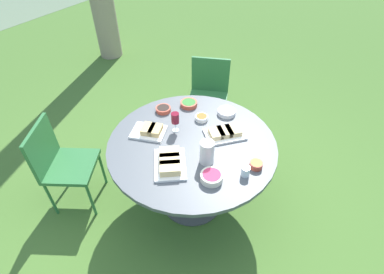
% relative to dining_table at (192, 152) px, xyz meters
% --- Properties ---
extents(ground_plane, '(40.00, 40.00, 0.00)m').
position_rel_dining_table_xyz_m(ground_plane, '(0.00, 0.00, -0.66)').
color(ground_plane, '#446B2B').
extents(dining_table, '(1.39, 1.39, 0.78)m').
position_rel_dining_table_xyz_m(dining_table, '(0.00, 0.00, 0.00)').
color(dining_table, '#4C4C51').
rests_on(dining_table, ground_plane).
extents(chair_near_left, '(0.56, 0.57, 0.89)m').
position_rel_dining_table_xyz_m(chair_near_left, '(1.08, 0.47, -0.14)').
color(chair_near_left, '#2D6B38').
rests_on(chair_near_left, ground_plane).
extents(chair_near_right, '(0.59, 0.59, 0.89)m').
position_rel_dining_table_xyz_m(chair_near_right, '(-0.61, 1.01, -0.14)').
color(chair_near_right, '#2D6B38').
rests_on(chair_near_right, ground_plane).
extents(water_pitcher, '(0.12, 0.11, 0.19)m').
position_rel_dining_table_xyz_m(water_pitcher, '(-0.12, -0.21, 0.21)').
color(water_pitcher, silver).
rests_on(water_pitcher, dining_table).
extents(wine_glass, '(0.07, 0.07, 0.18)m').
position_rel_dining_table_xyz_m(wine_glass, '(0.05, 0.20, 0.24)').
color(wine_glass, silver).
rests_on(wine_glass, dining_table).
extents(platter_bread_main, '(0.39, 0.38, 0.06)m').
position_rel_dining_table_xyz_m(platter_bread_main, '(0.23, -0.18, 0.14)').
color(platter_bread_main, white).
rests_on(platter_bread_main, dining_table).
extents(platter_charcuterie, '(0.30, 0.34, 0.07)m').
position_rel_dining_table_xyz_m(platter_charcuterie, '(-0.09, 0.36, 0.14)').
color(platter_charcuterie, white).
rests_on(platter_charcuterie, dining_table).
extents(platter_sandwich_side, '(0.41, 0.39, 0.08)m').
position_rel_dining_table_xyz_m(platter_sandwich_side, '(-0.30, -0.00, 0.15)').
color(platter_sandwich_side, white).
rests_on(platter_sandwich_side, dining_table).
extents(bowl_fries, '(0.10, 0.10, 0.05)m').
position_rel_dining_table_xyz_m(bowl_fries, '(0.03, -0.55, 0.14)').
color(bowl_fries, '#B74733').
rests_on(bowl_fries, dining_table).
extents(bowl_salad, '(0.16, 0.16, 0.04)m').
position_rel_dining_table_xyz_m(bowl_salad, '(0.42, 0.31, 0.14)').
color(bowl_salad, '#B74733').
rests_on(bowl_salad, dining_table).
extents(bowl_olives, '(0.14, 0.14, 0.04)m').
position_rel_dining_table_xyz_m(bowl_olives, '(0.22, 0.46, 0.14)').
color(bowl_olives, '#B74733').
rests_on(bowl_olives, dining_table).
extents(bowl_dip_red, '(0.16, 0.16, 0.06)m').
position_rel_dining_table_xyz_m(bowl_dip_red, '(-0.26, -0.33, 0.15)').
color(bowl_dip_red, beige).
rests_on(bowl_dip_red, dining_table).
extents(bowl_dip_cream, '(0.17, 0.17, 0.04)m').
position_rel_dining_table_xyz_m(bowl_dip_cream, '(0.50, -0.05, 0.14)').
color(bowl_dip_cream, silver).
rests_on(bowl_dip_cream, dining_table).
extents(bowl_roasted_veg, '(0.12, 0.12, 0.04)m').
position_rel_dining_table_xyz_m(bowl_roasted_veg, '(0.30, 0.09, 0.14)').
color(bowl_roasted_veg, white).
rests_on(bowl_roasted_veg, dining_table).
extents(cup_water_near, '(0.06, 0.06, 0.08)m').
position_rel_dining_table_xyz_m(cup_water_near, '(-0.08, -0.52, 0.16)').
color(cup_water_near, silver).
rests_on(cup_water_near, dining_table).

